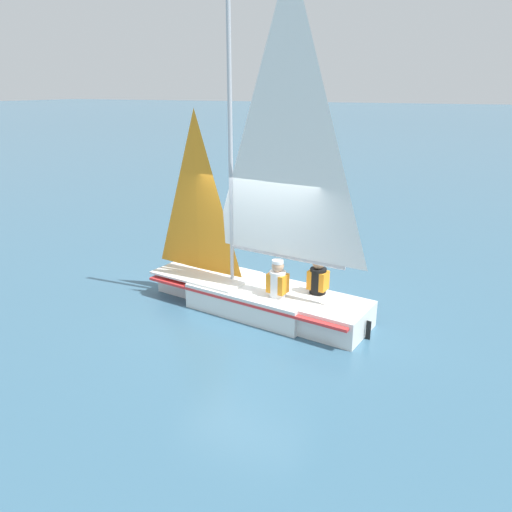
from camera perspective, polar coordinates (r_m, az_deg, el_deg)
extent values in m
plane|color=#38607A|center=(9.67, 0.00, -6.05)|extent=(260.00, 260.00, 0.00)
cube|color=white|center=(9.57, 0.00, -4.76)|extent=(1.62, 2.55, 0.48)
cube|color=white|center=(10.52, -7.81, -2.72)|extent=(0.85, 1.09, 0.48)
cube|color=white|center=(8.86, 9.34, -7.06)|extent=(1.24, 1.14, 0.48)
cube|color=red|center=(9.51, 0.00, -3.91)|extent=(1.89, 4.40, 0.05)
cube|color=silver|center=(10.12, -5.71, -1.93)|extent=(1.46, 2.10, 0.04)
cylinder|color=#B7B7BC|center=(9.11, -2.97, 14.01)|extent=(0.08, 0.08, 5.66)
cylinder|color=#B7B7BC|center=(8.94, 3.31, -0.04)|extent=(0.38, 2.30, 0.07)
pyramid|color=white|center=(8.47, 3.63, 15.73)|extent=(0.34, 2.18, 4.81)
pyramid|color=orange|center=(9.77, -6.78, 7.30)|extent=(0.25, 1.46, 3.12)
cube|color=black|center=(8.72, 12.71, -8.27)|extent=(0.04, 0.08, 0.33)
cube|color=black|center=(9.15, 2.44, -6.01)|extent=(0.28, 0.31, 0.45)
cylinder|color=white|center=(8.96, 2.48, -3.25)|extent=(0.34, 0.34, 0.50)
cube|color=orange|center=(8.95, 2.48, -3.10)|extent=(0.30, 0.37, 0.35)
sphere|color=tan|center=(8.83, 2.51, -1.15)|extent=(0.22, 0.22, 0.22)
cylinder|color=white|center=(8.81, 2.52, -0.64)|extent=(0.24, 0.24, 0.06)
cube|color=black|center=(9.34, 6.98, -5.60)|extent=(0.28, 0.31, 0.45)
cylinder|color=black|center=(9.15, 7.09, -2.89)|extent=(0.34, 0.34, 0.50)
cube|color=orange|center=(9.14, 7.10, -2.74)|extent=(0.30, 0.37, 0.35)
sphere|color=#A87A56|center=(9.03, 7.18, -0.83)|extent=(0.22, 0.22, 0.22)
cylinder|color=blue|center=(9.00, 7.20, -0.34)|extent=(0.24, 0.24, 0.06)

